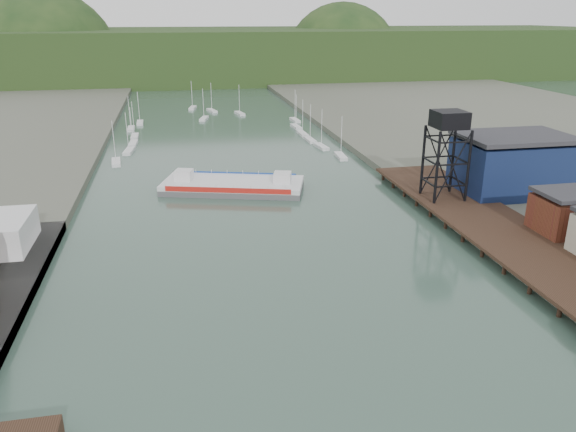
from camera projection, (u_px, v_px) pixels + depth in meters
name	position (u px, v px, depth m)	size (l,w,h in m)	color
east_pier	(488.00, 222.00, 92.84)	(14.00, 70.00, 2.45)	black
lift_tower	(449.00, 125.00, 99.77)	(6.50, 6.50, 16.00)	black
blue_shed	(512.00, 165.00, 107.31)	(20.50, 14.50, 11.30)	#0E1A3D
marina_sailboats	(219.00, 130.00, 172.71)	(57.71, 92.65, 0.90)	silver
distant_hills	(187.00, 58.00, 318.69)	(500.00, 120.00, 80.00)	#183116
chain_ferry	(233.00, 185.00, 115.05)	(30.41, 19.00, 4.08)	#525254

